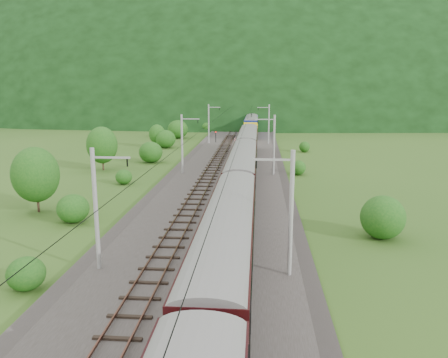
{
  "coord_description": "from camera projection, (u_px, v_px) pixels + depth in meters",
  "views": [
    {
      "loc": [
        4.11,
        -26.14,
        12.09
      ],
      "look_at": [
        0.63,
        17.88,
        2.6
      ],
      "focal_mm": 35.0,
      "sensor_mm": 36.0,
      "label": 1
    }
  ],
  "objects": [
    {
      "name": "overhead_wires",
      "position": [
        209.0,
        146.0,
        36.59
      ],
      "size": [
        4.83,
        198.0,
        0.03
      ],
      "color": "black",
      "rests_on": "ground"
    },
    {
      "name": "hazard_post_far",
      "position": [
        242.0,
        138.0,
        93.74
      ],
      "size": [
        0.15,
        0.15,
        1.43
      ],
      "primitive_type": "cylinder",
      "color": "red",
      "rests_on": "railbed"
    },
    {
      "name": "vegetation_left",
      "position": [
        77.0,
        172.0,
        48.03
      ],
      "size": [
        13.41,
        142.39,
        6.52
      ],
      "color": "#194D14",
      "rests_on": "ground"
    },
    {
      "name": "catenary_right",
      "position": [
        273.0,
        144.0,
        58.11
      ],
      "size": [
        2.54,
        192.28,
        8.0
      ],
      "color": "gray",
      "rests_on": "railbed"
    },
    {
      "name": "catenary_left",
      "position": [
        183.0,
        143.0,
        59.05
      ],
      "size": [
        2.54,
        192.28,
        8.0
      ],
      "color": "gray",
      "rests_on": "railbed"
    },
    {
      "name": "hazard_post_near",
      "position": [
        235.0,
        141.0,
        89.28
      ],
      "size": [
        0.14,
        0.14,
        1.28
      ],
      "primitive_type": "cylinder",
      "color": "red",
      "rests_on": "railbed"
    },
    {
      "name": "ground",
      "position": [
        193.0,
        275.0,
        28.34
      ],
      "size": [
        600.0,
        600.0,
        0.0
      ],
      "primitive_type": "plane",
      "color": "#284917",
      "rests_on": "ground"
    },
    {
      "name": "track_left",
      "position": [
        183.0,
        222.0,
        38.19
      ],
      "size": [
        2.4,
        220.0,
        0.27
      ],
      "color": "brown",
      "rests_on": "railbed"
    },
    {
      "name": "railbed",
      "position": [
        210.0,
        225.0,
        38.05
      ],
      "size": [
        14.0,
        220.0,
        0.3
      ],
      "primitive_type": "cube",
      "color": "#38332D",
      "rests_on": "ground"
    },
    {
      "name": "signal",
      "position": [
        216.0,
        136.0,
        91.99
      ],
      "size": [
        0.25,
        0.25,
        2.26
      ],
      "color": "black",
      "rests_on": "railbed"
    },
    {
      "name": "train",
      "position": [
        228.0,
        231.0,
        25.8
      ],
      "size": [
        3.09,
        171.02,
        5.39
      ],
      "color": "black",
      "rests_on": "ground"
    },
    {
      "name": "track_right",
      "position": [
        237.0,
        223.0,
        37.82
      ],
      "size": [
        2.4,
        220.0,
        0.27
      ],
      "color": "brown",
      "rests_on": "railbed"
    },
    {
      "name": "mountain_ridge",
      "position": [
        95.0,
        102.0,
        329.97
      ],
      "size": [
        336.0,
        280.0,
        132.0
      ],
      "primitive_type": "ellipsoid",
      "color": "black",
      "rests_on": "ground"
    },
    {
      "name": "mountain_main",
      "position": [
        253.0,
        104.0,
        281.74
      ],
      "size": [
        504.0,
        360.0,
        244.0
      ],
      "primitive_type": "ellipsoid",
      "color": "black",
      "rests_on": "ground"
    },
    {
      "name": "vegetation_right",
      "position": [
        373.0,
        238.0,
        31.32
      ],
      "size": [
        7.24,
        94.92,
        3.17
      ],
      "color": "#194D14",
      "rests_on": "ground"
    }
  ]
}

